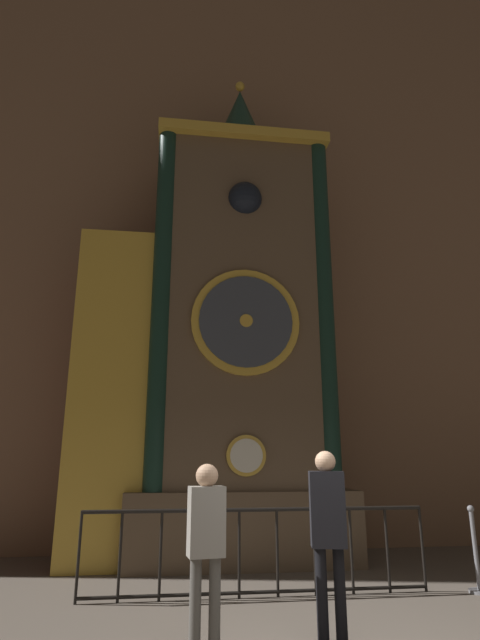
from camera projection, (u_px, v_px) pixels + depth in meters
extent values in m
cube|color=#846047|center=(241.00, 183.00, 11.35)|extent=(24.00, 0.30, 15.42)
cube|color=brown|center=(240.00, 525.00, 8.34)|extent=(3.77, 1.61, 1.15)
cube|color=brown|center=(240.00, 305.00, 9.36)|extent=(3.02, 1.40, 6.58)
cube|color=gold|center=(241.00, 153.00, 10.11)|extent=(3.26, 1.54, 0.20)
cylinder|color=gold|center=(246.00, 455.00, 7.94)|extent=(0.64, 0.05, 0.64)
cylinder|color=silver|center=(246.00, 455.00, 7.91)|extent=(0.52, 0.03, 0.52)
cylinder|color=gold|center=(246.00, 322.00, 8.52)|extent=(1.87, 0.07, 1.87)
cylinder|color=#3D424C|center=(246.00, 321.00, 8.48)|extent=(1.61, 0.04, 1.61)
cylinder|color=gold|center=(246.00, 321.00, 8.46)|extent=(0.22, 0.03, 0.22)
cube|color=#3A2D21|center=(241.00, 211.00, 9.65)|extent=(0.80, 0.42, 0.80)
sphere|color=black|center=(245.00, 199.00, 9.23)|extent=(0.64, 0.64, 0.64)
cylinder|color=#142D23|center=(162.00, 291.00, 8.60)|extent=(0.34, 0.34, 6.58)
cylinder|color=#142D23|center=(324.00, 298.00, 8.98)|extent=(0.34, 0.34, 6.58)
cylinder|color=gold|center=(240.00, 145.00, 10.27)|extent=(0.92, 0.92, 0.30)
cone|color=#163227|center=(240.00, 115.00, 10.47)|extent=(0.88, 0.88, 1.17)
sphere|color=gold|center=(240.00, 87.00, 10.65)|extent=(0.20, 0.20, 0.20)
cube|color=maroon|center=(114.00, 392.00, 8.68)|extent=(1.29, 1.19, 5.53)
cube|color=gold|center=(110.00, 388.00, 8.10)|extent=(1.35, 0.06, 5.53)
cylinder|color=black|center=(79.00, 556.00, 6.02)|extent=(0.04, 0.04, 1.04)
cylinder|color=black|center=(120.00, 555.00, 6.08)|extent=(0.04, 0.04, 1.04)
cylinder|color=black|center=(161.00, 554.00, 6.14)|extent=(0.04, 0.04, 1.04)
cylinder|color=black|center=(200.00, 553.00, 6.21)|extent=(0.04, 0.04, 1.04)
cylinder|color=black|center=(239.00, 552.00, 6.27)|extent=(0.04, 0.04, 1.04)
cylinder|color=black|center=(277.00, 551.00, 6.33)|extent=(0.04, 0.04, 1.04)
cylinder|color=black|center=(315.00, 550.00, 6.40)|extent=(0.04, 0.04, 1.04)
cylinder|color=black|center=(351.00, 550.00, 6.46)|extent=(0.04, 0.04, 1.04)
cylinder|color=black|center=(387.00, 549.00, 6.52)|extent=(0.04, 0.04, 1.04)
cylinder|color=black|center=(422.00, 548.00, 6.59)|extent=(0.04, 0.04, 1.04)
cylinder|color=black|center=(258.00, 510.00, 6.43)|extent=(4.41, 0.05, 0.05)
cylinder|color=black|center=(259.00, 592.00, 6.18)|extent=(4.41, 0.04, 0.04)
cylinder|color=#58554F|center=(195.00, 603.00, 4.59)|extent=(0.11, 0.11, 0.77)
cylinder|color=#58554F|center=(215.00, 602.00, 4.62)|extent=(0.11, 0.11, 0.77)
cube|color=gray|center=(206.00, 521.00, 4.79)|extent=(0.37, 0.26, 0.63)
sphere|color=tan|center=(207.00, 476.00, 4.90)|extent=(0.22, 0.22, 0.22)
cylinder|color=black|center=(322.00, 595.00, 4.74)|extent=(0.11, 0.11, 0.83)
cylinder|color=black|center=(340.00, 594.00, 4.76)|extent=(0.11, 0.11, 0.83)
cube|color=black|center=(327.00, 509.00, 4.95)|extent=(0.38, 0.28, 0.71)
sphere|color=tan|center=(325.00, 462.00, 5.07)|extent=(0.21, 0.21, 0.21)
cylinder|color=gray|center=(480.00, 591.00, 6.38)|extent=(0.28, 0.28, 0.04)
cylinder|color=gray|center=(476.00, 551.00, 6.50)|extent=(0.06, 0.06, 0.98)
sphere|color=gray|center=(471.00, 509.00, 6.64)|extent=(0.09, 0.09, 0.09)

